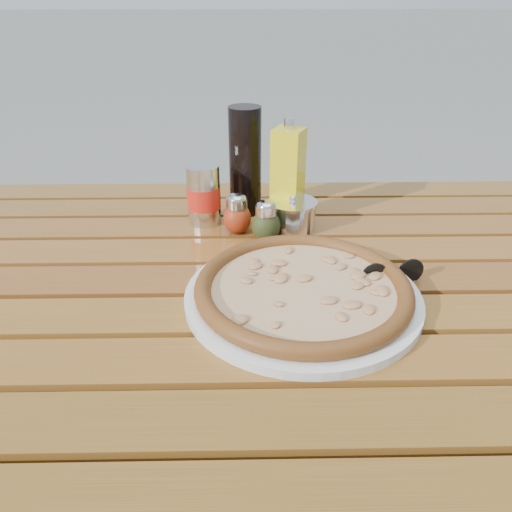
{
  "coord_description": "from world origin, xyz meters",
  "views": [
    {
      "loc": [
        -0.01,
        -0.71,
        1.18
      ],
      "look_at": [
        0.0,
        0.02,
        0.78
      ],
      "focal_mm": 35.0,
      "sensor_mm": 36.0,
      "label": 1
    }
  ],
  "objects_px": {
    "pizza": "(303,288)",
    "plate": "(302,297)",
    "sunglasses": "(392,274)",
    "parmesan_tin": "(292,215)",
    "dark_bottle": "(245,161)",
    "table": "(256,315)",
    "pepper_shaker": "(237,214)",
    "oregano_shaker": "(266,222)",
    "olive_oil_cruet": "(288,176)",
    "soda_can": "(204,195)"
  },
  "relations": [
    {
      "from": "oregano_shaker",
      "to": "olive_oil_cruet",
      "type": "distance_m",
      "value": 0.11
    },
    {
      "from": "plate",
      "to": "sunglasses",
      "type": "bearing_deg",
      "value": 18.84
    },
    {
      "from": "table",
      "to": "parmesan_tin",
      "type": "xyz_separation_m",
      "value": [
        0.07,
        0.19,
        0.11
      ]
    },
    {
      "from": "soda_can",
      "to": "sunglasses",
      "type": "bearing_deg",
      "value": -37.04
    },
    {
      "from": "plate",
      "to": "sunglasses",
      "type": "distance_m",
      "value": 0.16
    },
    {
      "from": "table",
      "to": "parmesan_tin",
      "type": "relative_size",
      "value": 12.15
    },
    {
      "from": "sunglasses",
      "to": "plate",
      "type": "bearing_deg",
      "value": -172.98
    },
    {
      "from": "pepper_shaker",
      "to": "soda_can",
      "type": "bearing_deg",
      "value": 143.02
    },
    {
      "from": "pepper_shaker",
      "to": "oregano_shaker",
      "type": "relative_size",
      "value": 1.0
    },
    {
      "from": "pizza",
      "to": "oregano_shaker",
      "type": "relative_size",
      "value": 4.59
    },
    {
      "from": "plate",
      "to": "pizza",
      "type": "xyz_separation_m",
      "value": [
        0.0,
        0.0,
        0.02
      ]
    },
    {
      "from": "plate",
      "to": "dark_bottle",
      "type": "xyz_separation_m",
      "value": [
        -0.09,
        0.35,
        0.1
      ]
    },
    {
      "from": "soda_can",
      "to": "parmesan_tin",
      "type": "relative_size",
      "value": 1.04
    },
    {
      "from": "table",
      "to": "oregano_shaker",
      "type": "height_order",
      "value": "oregano_shaker"
    },
    {
      "from": "pizza",
      "to": "pepper_shaker",
      "type": "relative_size",
      "value": 4.59
    },
    {
      "from": "pizza",
      "to": "pepper_shaker",
      "type": "xyz_separation_m",
      "value": [
        -0.1,
        0.24,
        0.02
      ]
    },
    {
      "from": "pizza",
      "to": "pepper_shaker",
      "type": "bearing_deg",
      "value": 113.14
    },
    {
      "from": "pizza",
      "to": "dark_bottle",
      "type": "xyz_separation_m",
      "value": [
        -0.09,
        0.35,
        0.09
      ]
    },
    {
      "from": "sunglasses",
      "to": "dark_bottle",
      "type": "bearing_deg",
      "value": 116.84
    },
    {
      "from": "pizza",
      "to": "dark_bottle",
      "type": "distance_m",
      "value": 0.37
    },
    {
      "from": "soda_can",
      "to": "pepper_shaker",
      "type": "bearing_deg",
      "value": -36.98
    },
    {
      "from": "plate",
      "to": "olive_oil_cruet",
      "type": "height_order",
      "value": "olive_oil_cruet"
    },
    {
      "from": "dark_bottle",
      "to": "soda_can",
      "type": "distance_m",
      "value": 0.11
    },
    {
      "from": "soda_can",
      "to": "oregano_shaker",
      "type": "bearing_deg",
      "value": -35.0
    },
    {
      "from": "olive_oil_cruet",
      "to": "soda_can",
      "type": "bearing_deg",
      "value": -179.41
    },
    {
      "from": "olive_oil_cruet",
      "to": "parmesan_tin",
      "type": "distance_m",
      "value": 0.08
    },
    {
      "from": "oregano_shaker",
      "to": "soda_can",
      "type": "bearing_deg",
      "value": 145.0
    },
    {
      "from": "pepper_shaker",
      "to": "oregano_shaker",
      "type": "distance_m",
      "value": 0.06
    },
    {
      "from": "pizza",
      "to": "dark_bottle",
      "type": "bearing_deg",
      "value": 104.09
    },
    {
      "from": "dark_bottle",
      "to": "parmesan_tin",
      "type": "height_order",
      "value": "dark_bottle"
    },
    {
      "from": "pizza",
      "to": "sunglasses",
      "type": "xyz_separation_m",
      "value": [
        0.15,
        0.05,
        -0.01
      ]
    },
    {
      "from": "olive_oil_cruet",
      "to": "sunglasses",
      "type": "relative_size",
      "value": 1.91
    },
    {
      "from": "pepper_shaker",
      "to": "parmesan_tin",
      "type": "relative_size",
      "value": 0.71
    },
    {
      "from": "pizza",
      "to": "oregano_shaker",
      "type": "distance_m",
      "value": 0.21
    },
    {
      "from": "table",
      "to": "pizza",
      "type": "distance_m",
      "value": 0.14
    },
    {
      "from": "pizza",
      "to": "plate",
      "type": "bearing_deg",
      "value": 0.0
    },
    {
      "from": "pizza",
      "to": "pepper_shaker",
      "type": "distance_m",
      "value": 0.26
    },
    {
      "from": "oregano_shaker",
      "to": "parmesan_tin",
      "type": "relative_size",
      "value": 0.71
    },
    {
      "from": "olive_oil_cruet",
      "to": "sunglasses",
      "type": "distance_m",
      "value": 0.3
    },
    {
      "from": "oregano_shaker",
      "to": "pepper_shaker",
      "type": "bearing_deg",
      "value": 147.55
    },
    {
      "from": "plate",
      "to": "oregano_shaker",
      "type": "xyz_separation_m",
      "value": [
        -0.05,
        0.21,
        0.03
      ]
    },
    {
      "from": "plate",
      "to": "olive_oil_cruet",
      "type": "bearing_deg",
      "value": 90.66
    },
    {
      "from": "pizza",
      "to": "olive_oil_cruet",
      "type": "height_order",
      "value": "olive_oil_cruet"
    },
    {
      "from": "pizza",
      "to": "oregano_shaker",
      "type": "bearing_deg",
      "value": 103.25
    },
    {
      "from": "parmesan_tin",
      "to": "dark_bottle",
      "type": "bearing_deg",
      "value": 135.35
    },
    {
      "from": "parmesan_tin",
      "to": "oregano_shaker",
      "type": "bearing_deg",
      "value": -137.73
    },
    {
      "from": "pizza",
      "to": "olive_oil_cruet",
      "type": "xyz_separation_m",
      "value": [
        -0.0,
        0.29,
        0.07
      ]
    },
    {
      "from": "parmesan_tin",
      "to": "sunglasses",
      "type": "relative_size",
      "value": 1.05
    },
    {
      "from": "pepper_shaker",
      "to": "dark_bottle",
      "type": "distance_m",
      "value": 0.13
    },
    {
      "from": "pepper_shaker",
      "to": "parmesan_tin",
      "type": "xyz_separation_m",
      "value": [
        0.11,
        0.01,
        -0.01
      ]
    }
  ]
}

